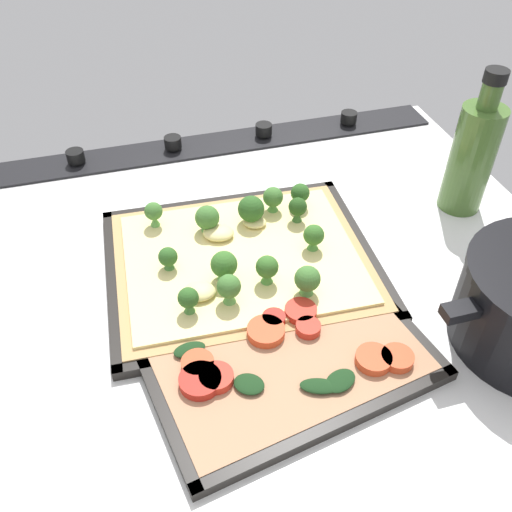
# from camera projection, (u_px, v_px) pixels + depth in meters

# --- Properties ---
(ground_plane) EXTENTS (0.77, 0.72, 0.03)m
(ground_plane) POSITION_uv_depth(u_px,v_px,m) (278.00, 283.00, 0.72)
(ground_plane) COLOR white
(stove_control_panel) EXTENTS (0.74, 0.07, 0.03)m
(stove_control_panel) POSITION_uv_depth(u_px,v_px,m) (219.00, 142.00, 0.94)
(stove_control_panel) COLOR black
(stove_control_panel) RESTS_ON ground_plane
(baking_tray_front) EXTENTS (0.35, 0.30, 0.01)m
(baking_tray_front) POSITION_uv_depth(u_px,v_px,m) (242.00, 265.00, 0.71)
(baking_tray_front) COLOR black
(baking_tray_front) RESTS_ON ground_plane
(broccoli_pizza) EXTENTS (0.32, 0.27, 0.05)m
(broccoli_pizza) POSITION_uv_depth(u_px,v_px,m) (243.00, 255.00, 0.71)
(broccoli_pizza) COLOR tan
(broccoli_pizza) RESTS_ON baking_tray_front
(baking_tray_back) EXTENTS (0.33, 0.27, 0.01)m
(baking_tray_back) POSITION_uv_depth(u_px,v_px,m) (282.00, 352.00, 0.61)
(baking_tray_back) COLOR black
(baking_tray_back) RESTS_ON ground_plane
(veggie_pizza_back) EXTENTS (0.30, 0.24, 0.02)m
(veggie_pizza_back) POSITION_uv_depth(u_px,v_px,m) (282.00, 349.00, 0.60)
(veggie_pizza_back) COLOR tan
(veggie_pizza_back) RESTS_ON baking_tray_back
(oil_bottle) EXTENTS (0.06, 0.06, 0.20)m
(oil_bottle) POSITION_uv_depth(u_px,v_px,m) (472.00, 155.00, 0.76)
(oil_bottle) COLOR #476B2D
(oil_bottle) RESTS_ON ground_plane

